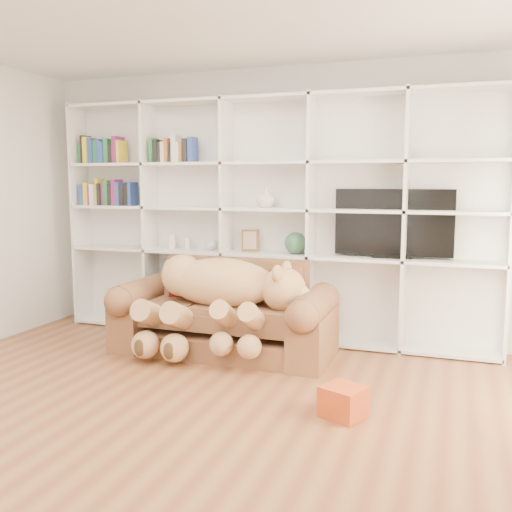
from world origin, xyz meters
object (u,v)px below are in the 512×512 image
at_px(teddy_bear, 219,293).
at_px(sofa, 225,318).
at_px(tv, 394,224).
at_px(gift_box, 343,402).

bearing_deg(teddy_bear, sofa, 86.49).
distance_m(teddy_bear, tv, 1.74).
bearing_deg(teddy_bear, gift_box, -44.01).
height_order(sofa, gift_box, sofa).
xyz_separation_m(teddy_bear, tv, (1.42, 0.81, 0.60)).
bearing_deg(sofa, gift_box, -40.16).
bearing_deg(gift_box, tv, 86.35).
distance_m(teddy_bear, gift_box, 1.69).
height_order(sofa, tv, tv).
relative_size(gift_box, tv, 0.24).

